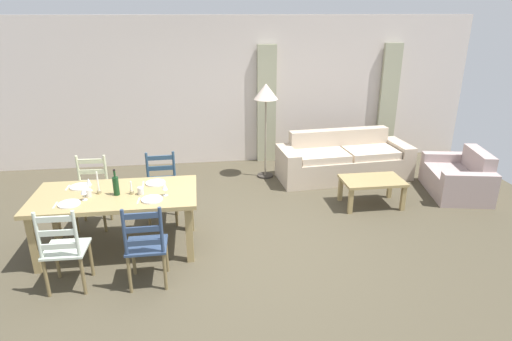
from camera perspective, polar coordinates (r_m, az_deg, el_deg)
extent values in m
cube|color=#494231|center=(5.50, -2.48, -9.95)|extent=(9.60, 9.60, 0.02)
cube|color=beige|center=(8.16, -4.87, 10.40)|extent=(9.60, 0.16, 2.70)
cube|color=#A6A686|center=(8.16, 1.41, 8.68)|extent=(0.35, 0.08, 2.20)
cube|color=#A6A686|center=(8.86, 17.11, 8.74)|extent=(0.35, 0.08, 2.20)
cube|color=#9F8754|center=(5.34, -18.17, -3.16)|extent=(1.90, 0.96, 0.05)
cube|color=#9F8754|center=(5.40, -27.38, -8.72)|extent=(0.08, 0.08, 0.70)
cube|color=#9F8754|center=(5.07, -8.82, -8.37)|extent=(0.08, 0.08, 0.70)
cube|color=#9F8754|center=(6.04, -25.16, -5.26)|extent=(0.08, 0.08, 0.70)
cube|color=#9F8754|center=(5.74, -8.76, -4.72)|extent=(0.08, 0.08, 0.70)
cube|color=silver|center=(4.95, -23.87, -9.50)|extent=(0.43, 0.41, 0.03)
cylinder|color=olive|center=(5.25, -24.89, -10.75)|extent=(0.04, 0.04, 0.43)
cylinder|color=olive|center=(5.15, -21.03, -10.80)|extent=(0.04, 0.04, 0.43)
cylinder|color=olive|center=(4.98, -26.05, -12.74)|extent=(0.04, 0.04, 0.43)
cylinder|color=olive|center=(4.87, -21.96, -12.86)|extent=(0.04, 0.04, 0.43)
cylinder|color=silver|center=(4.75, -26.97, -7.72)|extent=(0.04, 0.04, 0.50)
cylinder|color=silver|center=(4.63, -22.77, -7.73)|extent=(0.04, 0.04, 0.50)
cube|color=silver|center=(4.75, -24.66, -9.12)|extent=(0.38, 0.03, 0.06)
cube|color=silver|center=(4.68, -24.93, -7.51)|extent=(0.38, 0.03, 0.06)
cube|color=silver|center=(4.61, -25.21, -5.86)|extent=(0.38, 0.03, 0.06)
cube|color=navy|center=(4.74, -14.28, -9.61)|extent=(0.42, 0.40, 0.03)
cylinder|color=olive|center=(5.03, -15.95, -10.97)|extent=(0.04, 0.04, 0.43)
cylinder|color=olive|center=(4.99, -11.78, -10.85)|extent=(0.04, 0.04, 0.43)
cylinder|color=olive|center=(4.74, -16.43, -13.10)|extent=(0.04, 0.04, 0.43)
cylinder|color=olive|center=(4.70, -11.98, -12.99)|extent=(0.04, 0.04, 0.43)
cylinder|color=navy|center=(4.49, -17.06, -7.85)|extent=(0.04, 0.04, 0.50)
cylinder|color=navy|center=(4.45, -12.45, -7.69)|extent=(0.04, 0.04, 0.50)
cube|color=navy|center=(4.53, -14.62, -9.23)|extent=(0.38, 0.03, 0.06)
cube|color=navy|center=(4.46, -14.79, -7.55)|extent=(0.38, 0.03, 0.06)
cube|color=navy|center=(4.39, -14.97, -5.82)|extent=(0.38, 0.03, 0.06)
cube|color=beige|center=(6.15, -20.98, -3.17)|extent=(0.44, 0.42, 0.03)
cylinder|color=olive|center=(6.04, -19.48, -5.79)|extent=(0.04, 0.04, 0.43)
cylinder|color=olive|center=(6.15, -22.74, -5.79)|extent=(0.04, 0.04, 0.43)
cylinder|color=olive|center=(6.34, -18.76, -4.44)|extent=(0.04, 0.04, 0.43)
cylinder|color=olive|center=(6.44, -21.87, -4.46)|extent=(0.04, 0.04, 0.43)
cylinder|color=beige|center=(6.16, -19.28, -0.27)|extent=(0.04, 0.04, 0.50)
cylinder|color=beige|center=(6.26, -22.46, -0.36)|extent=(0.04, 0.04, 0.50)
cube|color=beige|center=(6.25, -20.73, -1.43)|extent=(0.38, 0.04, 0.06)
cube|color=beige|center=(6.20, -20.90, -0.15)|extent=(0.38, 0.04, 0.06)
cube|color=beige|center=(6.15, -21.08, 1.16)|extent=(0.38, 0.04, 0.06)
cube|color=#2B475F|center=(6.01, -12.38, -2.77)|extent=(0.43, 0.41, 0.03)
cylinder|color=olive|center=(5.94, -10.54, -5.35)|extent=(0.04, 0.04, 0.43)
cylinder|color=olive|center=(5.97, -14.01, -5.53)|extent=(0.04, 0.04, 0.43)
cylinder|color=olive|center=(6.25, -10.51, -4.00)|extent=(0.04, 0.04, 0.43)
cylinder|color=olive|center=(6.27, -13.80, -4.17)|extent=(0.04, 0.04, 0.43)
cylinder|color=#2B475F|center=(6.06, -10.80, 0.23)|extent=(0.04, 0.04, 0.50)
cylinder|color=#2B475F|center=(6.09, -14.19, 0.04)|extent=(0.04, 0.04, 0.50)
cube|color=#2B475F|center=(6.12, -12.41, -1.00)|extent=(0.38, 0.03, 0.06)
cube|color=#2B475F|center=(6.07, -12.51, 0.31)|extent=(0.38, 0.03, 0.06)
cube|color=#2B475F|center=(6.02, -12.62, 1.65)|extent=(0.38, 0.03, 0.06)
cylinder|color=white|center=(5.21, -23.53, -4.08)|extent=(0.24, 0.24, 0.02)
cube|color=silver|center=(5.26, -25.09, -4.19)|extent=(0.02, 0.17, 0.01)
cylinder|color=white|center=(5.03, -13.63, -3.74)|extent=(0.24, 0.24, 0.02)
cube|color=silver|center=(5.05, -15.32, -3.87)|extent=(0.02, 0.17, 0.01)
cylinder|color=white|center=(5.65, -22.28, -1.99)|extent=(0.24, 0.24, 0.02)
cube|color=silver|center=(5.70, -23.73, -2.11)|extent=(0.02, 0.17, 0.01)
cylinder|color=white|center=(5.49, -13.17, -1.61)|extent=(0.24, 0.24, 0.02)
cube|color=silver|center=(5.51, -14.72, -1.73)|extent=(0.03, 0.17, 0.01)
cylinder|color=#143819|center=(5.24, -18.08, -1.98)|extent=(0.07, 0.07, 0.22)
cylinder|color=#143819|center=(5.19, -18.26, -0.45)|extent=(0.02, 0.02, 0.08)
cylinder|color=black|center=(5.17, -18.32, 0.05)|extent=(0.03, 0.03, 0.02)
cylinder|color=white|center=(5.26, -21.77, -3.64)|extent=(0.06, 0.06, 0.01)
cylinder|color=white|center=(5.25, -21.82, -3.26)|extent=(0.01, 0.01, 0.07)
cone|color=white|center=(5.22, -21.93, -2.48)|extent=(0.06, 0.06, 0.08)
cylinder|color=white|center=(5.12, -11.93, -3.24)|extent=(0.06, 0.06, 0.01)
cylinder|color=white|center=(5.10, -11.96, -2.85)|extent=(0.01, 0.01, 0.07)
cone|color=white|center=(5.07, -12.02, -2.05)|extent=(0.06, 0.06, 0.08)
cylinder|color=white|center=(5.51, -21.17, -2.50)|extent=(0.06, 0.06, 0.01)
cylinder|color=white|center=(5.49, -21.22, -2.14)|extent=(0.01, 0.01, 0.07)
cone|color=white|center=(5.46, -21.32, -1.39)|extent=(0.06, 0.06, 0.08)
cylinder|color=beige|center=(5.20, -15.05, -2.62)|extent=(0.07, 0.07, 0.09)
cylinder|color=beige|center=(5.33, -21.35, -2.79)|extent=(0.07, 0.07, 0.09)
cylinder|color=#998C66|center=(5.38, -20.07, -2.70)|extent=(0.05, 0.05, 0.04)
cylinder|color=white|center=(5.33, -20.25, -1.34)|extent=(0.02, 0.02, 0.24)
cylinder|color=#998C66|center=(5.25, -16.15, -2.80)|extent=(0.05, 0.05, 0.04)
cylinder|color=white|center=(5.22, -16.24, -1.99)|extent=(0.02, 0.02, 0.12)
cube|color=#C1AE96|center=(7.67, 11.56, 0.47)|extent=(1.86, 0.94, 0.40)
cube|color=#C1AE96|center=(7.86, 10.80, 2.57)|extent=(1.81, 0.34, 0.80)
cube|color=#C1AE96|center=(8.09, 18.25, 1.58)|extent=(0.30, 0.82, 0.58)
cube|color=#C1AE96|center=(7.30, 4.24, 0.56)|extent=(0.30, 0.82, 0.58)
cube|color=beige|center=(7.73, 14.90, 2.39)|extent=(0.91, 0.71, 0.12)
cube|color=beige|center=(7.37, 8.64, 1.99)|extent=(0.91, 0.71, 0.12)
cube|color=#9F8754|center=(6.61, 15.17, -1.29)|extent=(0.90, 0.56, 0.04)
cube|color=#9F8754|center=(6.35, 12.43, -4.01)|extent=(0.06, 0.06, 0.38)
cube|color=#9F8754|center=(6.66, 18.93, -3.50)|extent=(0.06, 0.06, 0.38)
cube|color=#9F8754|center=(6.75, 11.13, -2.41)|extent=(0.06, 0.06, 0.38)
cube|color=#9F8754|center=(7.04, 17.32, -2.00)|extent=(0.06, 0.06, 0.38)
cube|color=#AD9793|center=(7.58, 24.91, -1.41)|extent=(0.94, 0.94, 0.38)
cube|color=#AD9793|center=(7.64, 27.19, -0.25)|extent=(0.35, 0.82, 0.72)
cube|color=#AD9793|center=(7.14, 26.32, -2.35)|extent=(0.82, 0.33, 0.52)
cube|color=#AD9793|center=(7.99, 23.81, 0.37)|extent=(0.82, 0.33, 0.52)
cylinder|color=#332D28|center=(7.64, 1.23, -0.66)|extent=(0.28, 0.28, 0.03)
cylinder|color=gray|center=(7.42, 1.27, 4.32)|extent=(0.03, 0.03, 1.35)
cone|color=beige|center=(7.23, 1.32, 10.45)|extent=(0.40, 0.40, 0.26)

